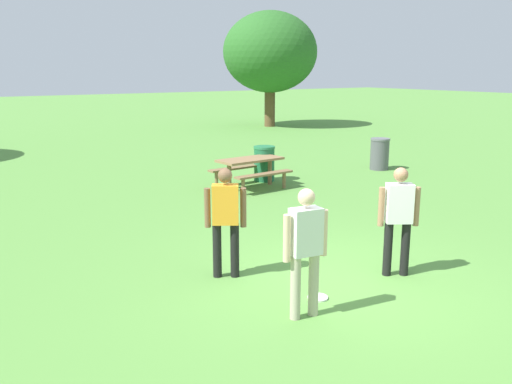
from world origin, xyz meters
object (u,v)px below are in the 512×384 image
object	(u,v)px
picnic_table_near	(250,166)
trash_can_beside_table	(380,154)
person_bystander	(305,245)
tree_slender_mid	(270,52)
trash_can_further_along	(264,163)
frisbee	(318,297)
person_catcher	(399,214)
person_thrower	(226,216)

from	to	relation	value
picnic_table_near	trash_can_beside_table	bearing A→B (deg)	0.22
person_bystander	tree_slender_mid	world-z (taller)	tree_slender_mid
person_bystander	trash_can_further_along	bearing A→B (deg)	59.20
trash_can_further_along	tree_slender_mid	size ratio (longest dim) A/B	0.16
trash_can_beside_table	trash_can_further_along	distance (m)	3.95
person_bystander	frisbee	distance (m)	1.10
tree_slender_mid	frisbee	bearing A→B (deg)	-123.09
person_catcher	tree_slender_mid	xyz separation A→B (m)	(10.66, 18.67, 2.90)
trash_can_further_along	picnic_table_near	bearing A→B (deg)	-146.22
tree_slender_mid	trash_can_further_along	bearing A→B (deg)	-125.36
person_thrower	person_bystander	bearing A→B (deg)	-85.40
picnic_table_near	tree_slender_mid	distance (m)	15.71
trash_can_beside_table	picnic_table_near	bearing A→B (deg)	-179.78
trash_can_beside_table	tree_slender_mid	distance (m)	13.51
person_catcher	frisbee	size ratio (longest dim) A/B	5.93
trash_can_beside_table	tree_slender_mid	size ratio (longest dim) A/B	0.16
picnic_table_near	tree_slender_mid	xyz separation A→B (m)	(9.17, 12.33, 3.28)
person_catcher	trash_can_further_along	bearing A→B (deg)	71.57
person_catcher	person_bystander	xyz separation A→B (m)	(-2.02, -0.35, 0.00)
person_bystander	frisbee	size ratio (longest dim) A/B	5.93
frisbee	tree_slender_mid	bearing A→B (deg)	56.91
person_thrower	picnic_table_near	distance (m)	6.20
frisbee	person_thrower	bearing A→B (deg)	114.82
person_thrower	trash_can_further_along	size ratio (longest dim) A/B	1.71
picnic_table_near	trash_can_further_along	size ratio (longest dim) A/B	1.89
person_thrower	picnic_table_near	xyz separation A→B (m)	(3.64, 5.00, -0.38)
trash_can_further_along	trash_can_beside_table	bearing A→B (deg)	-7.61
frisbee	picnic_table_near	bearing A→B (deg)	64.70
person_thrower	trash_can_beside_table	size ratio (longest dim) A/B	1.71
person_thrower	person_catcher	size ratio (longest dim) A/B	1.00
person_thrower	trash_can_further_along	xyz separation A→B (m)	(4.45, 5.54, -0.46)
person_thrower	frisbee	size ratio (longest dim) A/B	5.93
person_bystander	trash_can_further_along	size ratio (longest dim) A/B	1.71
person_bystander	trash_can_beside_table	world-z (taller)	person_bystander
person_catcher	trash_can_further_along	world-z (taller)	person_catcher
frisbee	picnic_table_near	distance (m)	7.07
trash_can_beside_table	person_catcher	bearing A→B (deg)	-134.30
person_catcher	picnic_table_near	world-z (taller)	person_catcher
person_catcher	person_bystander	world-z (taller)	same
person_bystander	trash_can_beside_table	xyz separation A→B (m)	(8.23, 6.71, -0.46)
person_bystander	tree_slender_mid	bearing A→B (deg)	56.32
trash_can_further_along	tree_slender_mid	distance (m)	14.84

